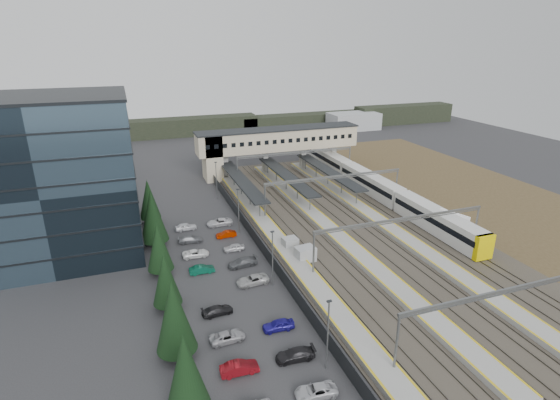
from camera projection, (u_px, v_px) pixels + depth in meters
name	position (u px, v px, depth m)	size (l,w,h in m)	color
ground	(304.00, 251.00, 69.14)	(220.00, 220.00, 0.00)	#2B2B2D
office_building	(48.00, 179.00, 64.14)	(24.30, 18.30, 24.30)	#354958
conifer_row	(161.00, 256.00, 57.11)	(4.42, 49.82, 9.50)	black
car_park	(232.00, 281.00, 59.33)	(10.42, 44.61, 1.29)	#BBBBC1
lampposts	(253.00, 230.00, 66.22)	(0.50, 53.25, 8.07)	slate
fence	(256.00, 238.00, 71.16)	(0.08, 90.00, 2.00)	#26282B
relay_cabin_near	(305.00, 255.00, 65.33)	(3.14, 2.46, 2.42)	#A1A3A7
relay_cabin_far	(290.00, 244.00, 69.01)	(2.48, 2.13, 2.12)	#A1A3A7
rail_corridor	(342.00, 229.00, 76.40)	(34.00, 90.00, 0.92)	#3E362F
canopies	(286.00, 176.00, 93.82)	(23.10, 30.00, 3.28)	black
footbridge	(268.00, 142.00, 105.89)	(40.40, 6.40, 11.20)	tan
gantries	(364.00, 200.00, 73.49)	(28.40, 62.28, 7.17)	slate
train	(372.00, 184.00, 93.66)	(3.14, 65.61, 3.95)	silver
billboard	(454.00, 221.00, 73.02)	(1.97, 5.11, 4.45)	slate
scrub_east	(501.00, 206.00, 87.74)	(34.00, 120.00, 0.06)	#45371F
treeline_far	(267.00, 123.00, 157.09)	(170.00, 19.00, 7.00)	black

